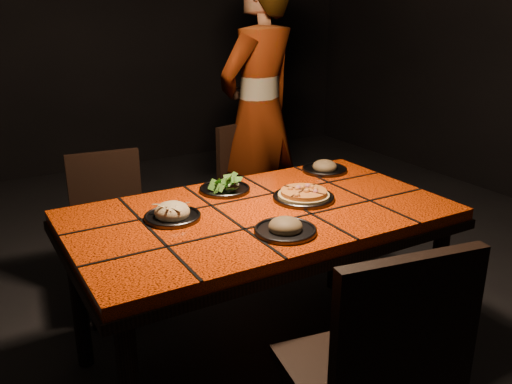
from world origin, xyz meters
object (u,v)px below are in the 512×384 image
chair_far_right (251,182)px  plate_pizza (304,196)px  chair_near (379,369)px  chair_far_left (111,222)px  diner (259,113)px  dining_table (260,227)px  plate_pasta (172,214)px

chair_far_right → plate_pizza: 1.10m
chair_near → chair_far_left: bearing=-70.2°
chair_near → diner: size_ratio=0.54×
chair_near → chair_far_right: 2.03m
dining_table → diner: bearing=59.8°
dining_table → chair_far_right: bearing=62.3°
chair_far_right → diner: size_ratio=0.47×
plate_pasta → chair_near: bearing=-75.6°
dining_table → diner: diner is taller
plate_pizza → plate_pasta: bearing=172.4°
chair_near → plate_pasta: bearing=-66.2°
chair_far_right → diner: 0.45m
chair_far_left → plate_pasta: (0.07, -0.75, 0.29)m
chair_near → chair_far_left: size_ratio=1.16×
dining_table → chair_far_left: (-0.43, 0.84, -0.19)m
plate_pizza → plate_pasta: plate_pasta is taller
chair_far_left → plate_pizza: chair_far_left is taller
plate_pizza → chair_near: bearing=-111.2°
dining_table → chair_far_right: chair_far_right is taller
dining_table → chair_far_left: bearing=117.1°
diner → chair_far_left: bearing=-5.4°
chair_far_left → dining_table: bearing=-56.4°
chair_far_left → plate_pasta: bearing=-78.3°
dining_table → plate_pasta: plate_pasta is taller
chair_far_left → plate_pasta: 0.80m
plate_pasta → dining_table: bearing=-14.2°
chair_far_right → plate_pizza: size_ratio=2.79×
chair_near → plate_pizza: bearing=-101.7°
dining_table → plate_pasta: 0.39m
dining_table → plate_pizza: 0.25m
chair_far_right → plate_pasta: chair_far_right is taller
chair_far_left → plate_pasta: chair_far_left is taller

